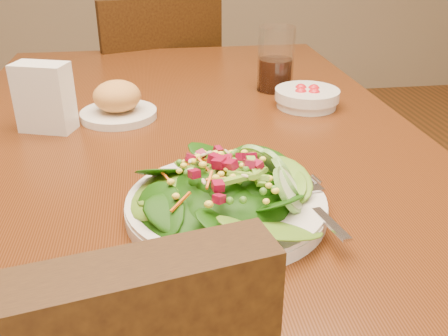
{
  "coord_description": "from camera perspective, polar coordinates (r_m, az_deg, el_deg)",
  "views": [
    {
      "loc": [
        -0.05,
        -0.87,
        1.11
      ],
      "look_at": [
        0.04,
        -0.28,
        0.81
      ],
      "focal_mm": 40.0,
      "sensor_mm": 36.0,
      "label": 1
    }
  ],
  "objects": [
    {
      "name": "dining_table",
      "position": [
        0.99,
        -4.56,
        -1.32
      ],
      "size": [
        0.9,
        1.4,
        0.75
      ],
      "color": "#552913",
      "rests_on": "ground_plane"
    },
    {
      "name": "chair_far",
      "position": [
        1.83,
        -7.85,
        5.95
      ],
      "size": [
        0.53,
        0.53,
        0.9
      ],
      "rotation": [
        0.0,
        0.0,
        3.46
      ],
      "color": "#371F08",
      "rests_on": "ground_plane"
    },
    {
      "name": "salad_plate",
      "position": [
        0.67,
        1.06,
        -2.95
      ],
      "size": [
        0.28,
        0.27,
        0.08
      ],
      "rotation": [
        0.0,
        0.0,
        -0.21
      ],
      "color": "silver",
      "rests_on": "dining_table"
    },
    {
      "name": "bread_plate",
      "position": [
        1.02,
        -12.06,
        7.27
      ],
      "size": [
        0.15,
        0.15,
        0.08
      ],
      "color": "silver",
      "rests_on": "dining_table"
    },
    {
      "name": "tomato_bowl",
      "position": [
        1.09,
        9.45,
        7.97
      ],
      "size": [
        0.14,
        0.14,
        0.04
      ],
      "color": "silver",
      "rests_on": "dining_table"
    },
    {
      "name": "drinking_glass",
      "position": [
        1.18,
        5.91,
        11.8
      ],
      "size": [
        0.08,
        0.08,
        0.15
      ],
      "color": "silver",
      "rests_on": "dining_table"
    },
    {
      "name": "napkin_holder",
      "position": [
        0.99,
        -19.88,
        7.79
      ],
      "size": [
        0.11,
        0.08,
        0.13
      ],
      "rotation": [
        0.0,
        0.0,
        -0.33
      ],
      "color": "white",
      "rests_on": "dining_table"
    }
  ]
}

